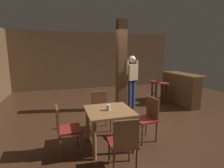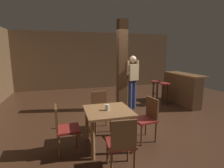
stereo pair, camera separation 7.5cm
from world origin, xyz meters
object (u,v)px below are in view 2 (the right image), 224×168
object	(u,v)px
chair_south	(122,142)
napkin_cup	(107,107)
chair_north	(100,108)
chair_east	(147,117)
bar_stool_mid	(155,86)
standing_person	(133,79)
bar_stool_near	(165,89)
bar_counter	(181,89)
dining_table	(108,117)
chair_west	(63,127)

from	to	relation	value
chair_south	napkin_cup	size ratio (longest dim) A/B	8.02
chair_north	chair_east	bearing A→B (deg)	-43.84
chair_east	bar_stool_mid	bearing A→B (deg)	57.48
standing_person	bar_stool_near	distance (m)	1.33
chair_east	napkin_cup	size ratio (longest dim) A/B	8.02
bar_stool_mid	chair_south	bearing A→B (deg)	-125.98
bar_stool_near	chair_north	bearing A→B (deg)	-153.60
bar_counter	bar_stool_near	bearing A→B (deg)	176.46
dining_table	bar_stool_mid	bearing A→B (deg)	46.79
bar_counter	bar_stool_near	world-z (taller)	bar_counter
napkin_cup	bar_stool_near	distance (m)	3.37
chair_north	chair_west	bearing A→B (deg)	-135.67
napkin_cup	dining_table	bearing A→B (deg)	40.14
dining_table	chair_west	distance (m)	0.84
chair_west	standing_person	xyz separation A→B (m)	(2.17, 2.02, 0.50)
chair_north	standing_person	distance (m)	1.84
standing_person	bar_counter	world-z (taller)	standing_person
dining_table	bar_stool_mid	xyz separation A→B (m)	(2.60, 2.77, -0.06)
standing_person	bar_counter	distance (m)	1.95
chair_north	chair_east	distance (m)	1.15
dining_table	bar_stool_mid	distance (m)	3.80
standing_person	napkin_cup	bearing A→B (deg)	-123.65
chair_north	bar_counter	size ratio (longest dim) A/B	0.54
dining_table	bar_stool_near	bearing A→B (deg)	39.04
bar_stool_near	dining_table	bearing A→B (deg)	-140.96
chair_west	bar_stool_mid	xyz separation A→B (m)	(3.44, 2.78, 0.04)
dining_table	chair_east	distance (m)	0.86
dining_table	standing_person	bearing A→B (deg)	56.52
bar_stool_mid	standing_person	bearing A→B (deg)	-149.21
napkin_cup	standing_person	world-z (taller)	standing_person
chair_south	chair_east	bearing A→B (deg)	44.61
chair_south	bar_stool_near	distance (m)	3.91
chair_south	chair_north	bearing A→B (deg)	89.20
chair_east	chair_south	xyz separation A→B (m)	(-0.86, -0.84, 0.00)
dining_table	chair_north	xyz separation A→B (m)	(0.02, 0.82, -0.10)
chair_north	bar_counter	distance (m)	3.44
napkin_cup	chair_west	bearing A→B (deg)	179.74
bar_counter	chair_east	bearing A→B (deg)	-139.35
chair_south	bar_counter	bearing A→B (deg)	41.75
chair_south	bar_counter	distance (m)	4.33
chair_east	bar_stool_near	world-z (taller)	chair_east
standing_person	chair_west	bearing A→B (deg)	-136.97
standing_person	chair_south	bearing A→B (deg)	-115.24
chair_west	bar_stool_near	bearing A→B (deg)	31.66
chair_north	chair_east	size ratio (longest dim) A/B	1.00
dining_table	bar_counter	world-z (taller)	bar_counter
chair_west	dining_table	bearing A→B (deg)	0.92
chair_west	napkin_cup	distance (m)	0.87
bar_stool_mid	napkin_cup	bearing A→B (deg)	-133.26
napkin_cup	chair_east	bearing A→B (deg)	2.77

